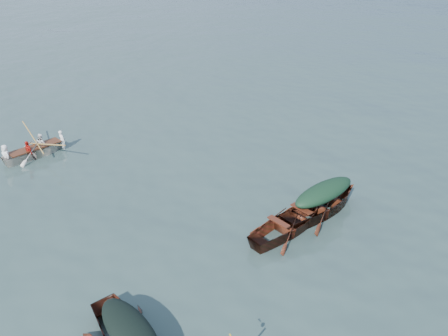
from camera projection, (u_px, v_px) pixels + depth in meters
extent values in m
plane|color=#384F4C|center=(247.00, 240.00, 12.90)|extent=(140.00, 140.00, 0.00)
imported|color=#4C1A11|center=(321.00, 213.00, 14.14)|extent=(4.87, 2.50, 1.11)
imported|color=#5C2117|center=(289.00, 231.00, 13.27)|extent=(4.47, 2.39, 0.99)
imported|color=white|center=(37.00, 156.00, 17.76)|extent=(3.87, 2.37, 0.85)
ellipsoid|color=black|center=(130.00, 330.00, 9.10)|extent=(1.25, 2.31, 0.40)
ellipsoid|color=#15341C|center=(324.00, 192.00, 13.75)|extent=(2.68, 1.38, 0.52)
imported|color=white|center=(33.00, 138.00, 17.37)|extent=(2.79, 1.87, 0.76)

